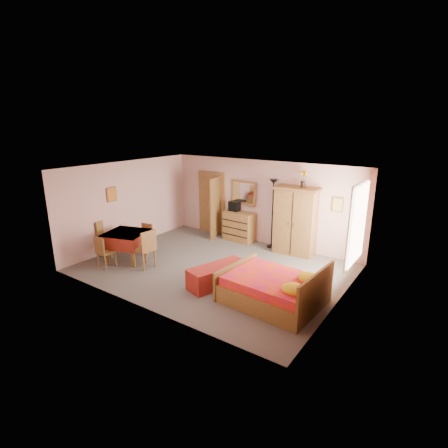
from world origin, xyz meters
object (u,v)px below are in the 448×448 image
Objects in this scene: floor_lamp at (272,214)px; chair_north at (144,238)px; dining_table at (127,246)px; sunflower_vase at (303,179)px; chair_east at (144,248)px; chair_south at (106,251)px; bench at (218,275)px; chest_of_drawers at (239,226)px; stereo at (234,206)px; chair_west at (109,238)px; bed at (273,281)px; wardrobe at (295,221)px; wall_mirror at (243,192)px.

floor_lamp is 2.54× the size of chair_north.
sunflower_vase is at bearing 40.21° from dining_table.
floor_lamp is 3.90m from chair_east.
chair_south is (-0.04, -0.65, 0.04)m from dining_table.
bench is at bearing -87.02° from floor_lamp.
chest_of_drawers is 0.97× the size of chair_east.
stereo is 0.40× the size of chair_north.
chair_west reaches higher than bench.
bed is 1.45m from bench.
chest_of_drawers is at bearing -135.37° from chair_north.
chest_of_drawers is 1.99m from wardrobe.
chair_west is (-2.17, -3.27, -0.59)m from stereo.
chair_south is at bearing 30.80° from chair_west.
chest_of_drawers reaches higher than bed.
chair_south is 0.91m from chair_west.
wall_mirror is at bearing -133.18° from chair_north.
wardrobe is 4.80m from dining_table.
bed is at bearing 163.42° from chair_north.
chair_east is (1.50, -0.03, 0.01)m from chair_west.
sunflower_vase is (0.14, 0.06, 1.22)m from wardrobe.
sunflower_vase is at bearing -1.47° from stereo.
sunflower_vase is 5.76m from chair_west.
sunflower_vase is 3.66m from bench.
wall_mirror is 3.39m from chair_north.
chest_of_drawers is 3.02m from chair_north.
bed is 5.14m from chair_west.
stereo is 0.17× the size of wardrobe.
wall_mirror reaches higher than stereo.
chair_north is at bearing 177.04° from bed.
floor_lamp is 3.14m from bench.
floor_lamp is 3.47m from bed.
stereo is 0.33× the size of chair_west.
sunflower_vase is (2.06, -0.21, 0.65)m from wall_mirror.
bench is 2.23m from chair_east.
wall_mirror is at bearing 70.57° from chair_south.
dining_table is at bearing -131.43° from floor_lamp.
chair_west is at bearing -120.19° from wall_mirror.
wardrobe is 2.38× the size of chair_north.
dining_table is at bearing -114.22° from stereo.
wardrobe is 1.34× the size of bench.
dining_table is at bearing -111.54° from wall_mirror.
wall_mirror is at bearing 63.52° from dining_table.
floor_lamp is at bearing 92.98° from bench.
wall_mirror is 4.34m from bed.
chest_of_drawers is 3.37m from chair_east.
bed is 4.42m from dining_table.
bed is (0.81, -2.94, -0.51)m from wardrobe.
floor_lamp reaches higher than bench.
wall_mirror is 0.49× the size of wardrobe.
wardrobe is at bearing 108.47° from chair_west.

